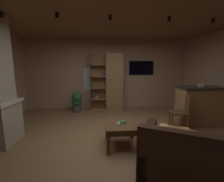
# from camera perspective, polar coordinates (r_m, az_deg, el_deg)

# --- Properties ---
(floor) EXTENTS (6.21, 5.40, 0.02)m
(floor) POSITION_cam_1_polar(r_m,az_deg,el_deg) (3.45, 0.53, -18.75)
(floor) COLOR olive
(floor) RESTS_ON ground
(wall_back) EXTENTS (6.33, 0.06, 2.65)m
(wall_back) POSITION_cam_1_polar(r_m,az_deg,el_deg) (5.78, -1.75, 6.40)
(wall_back) COLOR tan
(wall_back) RESTS_ON ground
(ceiling) EXTENTS (6.21, 5.40, 0.02)m
(ceiling) POSITION_cam_1_polar(r_m,az_deg,el_deg) (3.23, 0.61, 28.21)
(ceiling) COLOR brown
(window_pane_back) EXTENTS (0.71, 0.01, 0.85)m
(window_pane_back) POSITION_cam_1_polar(r_m,az_deg,el_deg) (5.76, -7.57, 4.49)
(window_pane_back) COLOR white
(bookshelf_cabinet) EXTENTS (1.22, 0.41, 2.12)m
(bookshelf_cabinet) POSITION_cam_1_polar(r_m,az_deg,el_deg) (5.54, 0.05, 3.42)
(bookshelf_cabinet) COLOR #997047
(bookshelf_cabinet) RESTS_ON ground
(kitchen_bar_counter) EXTENTS (1.48, 0.65, 1.07)m
(kitchen_bar_counter) POSITION_cam_1_polar(r_m,az_deg,el_deg) (4.94, 32.16, -4.74)
(kitchen_bar_counter) COLOR #997047
(kitchen_bar_counter) RESTS_ON ground
(tissue_box) EXTENTS (0.15, 0.15, 0.11)m
(tissue_box) POSITION_cam_1_polar(r_m,az_deg,el_deg) (4.73, 31.44, 2.04)
(tissue_box) COLOR #BFB299
(tissue_box) RESTS_ON kitchen_bar_counter
(leather_couch) EXTENTS (1.81, 1.55, 0.84)m
(leather_couch) POSITION_cam_1_polar(r_m,az_deg,el_deg) (2.59, 29.68, -22.22)
(leather_couch) COLOR #382116
(leather_couch) RESTS_ON ground
(coffee_table) EXTENTS (0.65, 0.69, 0.48)m
(coffee_table) POSITION_cam_1_polar(r_m,az_deg,el_deg) (3.10, 3.72, -14.10)
(coffee_table) COLOR brown
(coffee_table) RESTS_ON ground
(table_book_0) EXTENTS (0.15, 0.13, 0.02)m
(table_book_0) POSITION_cam_1_polar(r_m,az_deg,el_deg) (3.05, 3.36, -12.44)
(table_book_0) COLOR beige
(table_book_0) RESTS_ON coffee_table
(table_book_1) EXTENTS (0.13, 0.12, 0.03)m
(table_book_1) POSITION_cam_1_polar(r_m,az_deg,el_deg) (3.06, 4.01, -11.87)
(table_book_1) COLOR #387247
(table_book_1) RESTS_ON coffee_table
(dining_chair) EXTENTS (0.52, 0.52, 0.92)m
(dining_chair) POSITION_cam_1_polar(r_m,az_deg,el_deg) (4.18, 25.76, -6.69)
(dining_chair) COLOR brown
(dining_chair) RESTS_ON ground
(potted_floor_plant) EXTENTS (0.37, 0.40, 0.75)m
(potted_floor_plant) POSITION_cam_1_polar(r_m,az_deg,el_deg) (5.42, -13.58, -3.85)
(potted_floor_plant) COLOR #4C4C51
(potted_floor_plant) RESTS_ON ground
(wall_mounted_tv) EXTENTS (0.96, 0.06, 0.54)m
(wall_mounted_tv) POSITION_cam_1_polar(r_m,az_deg,el_deg) (5.92, 11.35, 8.84)
(wall_mounted_tv) COLOR black
(track_light_spot_0) EXTENTS (0.07, 0.07, 0.09)m
(track_light_spot_0) POSITION_cam_1_polar(r_m,az_deg,el_deg) (3.70, -37.23, 22.64)
(track_light_spot_0) COLOR black
(track_light_spot_1) EXTENTS (0.07, 0.07, 0.09)m
(track_light_spot_1) POSITION_cam_1_polar(r_m,az_deg,el_deg) (3.27, -20.65, 25.88)
(track_light_spot_1) COLOR black
(track_light_spot_2) EXTENTS (0.07, 0.07, 0.09)m
(track_light_spot_2) POSITION_cam_1_polar(r_m,az_deg,el_deg) (3.23, -0.66, 26.70)
(track_light_spot_2) COLOR black
(track_light_spot_3) EXTENTS (0.07, 0.07, 0.09)m
(track_light_spot_3) POSITION_cam_1_polar(r_m,az_deg,el_deg) (3.51, 21.43, 24.66)
(track_light_spot_3) COLOR black
(track_light_spot_4) EXTENTS (0.07, 0.07, 0.09)m
(track_light_spot_4) POSITION_cam_1_polar(r_m,az_deg,el_deg) (4.02, 34.78, 21.61)
(track_light_spot_4) COLOR black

